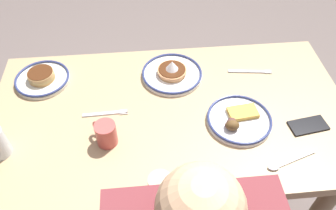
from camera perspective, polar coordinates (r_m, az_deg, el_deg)
The scene contains 10 objects.
ground_plane at distance 1.96m, azimuth 0.34°, elevation -15.78°, with size 6.00×6.00×0.00m, color #695C56.
dining_table at distance 1.42m, azimuth 0.46°, elevation -3.93°, with size 1.43×0.79×0.75m.
plate_near_main at distance 1.47m, azimuth 0.68°, elevation 5.46°, with size 0.26×0.26×0.08m.
plate_center_pancakes at distance 1.54m, azimuth -20.57°, elevation 4.29°, with size 0.23×0.23×0.05m.
plate_far_companion at distance 1.32m, azimuth 11.91°, elevation -2.41°, with size 0.25×0.25×0.05m.
coffee_mug at distance 1.23m, azimuth -10.54°, elevation -4.73°, with size 0.09×0.09×0.09m.
cell_phone at distance 1.39m, azimuth 22.68°, elevation -3.22°, with size 0.14×0.07×0.01m, color black.
fork_near at distance 1.35m, azimuth -10.56°, elevation -1.42°, with size 0.18×0.02×0.01m.
fork_far at distance 1.54m, azimuth 13.77°, elevation 5.54°, with size 0.19×0.04×0.01m.
tea_spoon at distance 1.25m, azimuth 19.30°, elevation -9.21°, with size 0.19×0.07×0.01m.
Camera 1 is at (0.09, 0.88, 1.75)m, focal length 35.94 mm.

